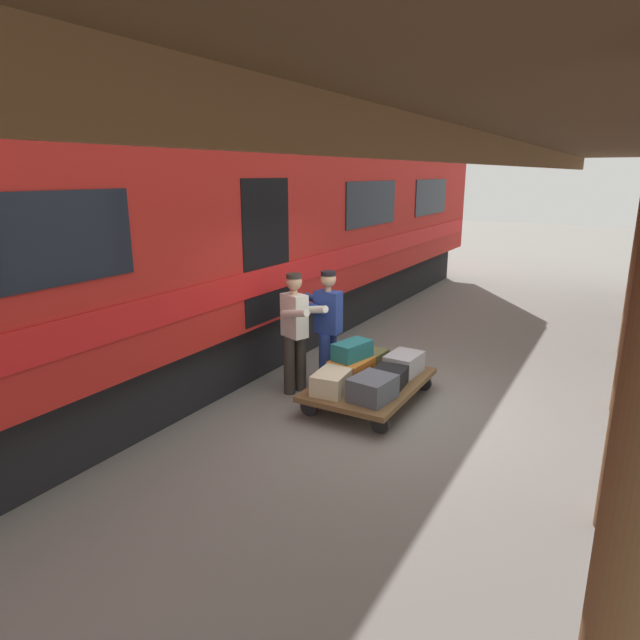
% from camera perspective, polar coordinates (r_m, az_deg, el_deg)
% --- Properties ---
extents(ground_plane, '(60.00, 60.00, 0.00)m').
position_cam_1_polar(ground_plane, '(7.31, 8.93, -9.43)').
color(ground_plane, slate).
extents(train_car, '(3.02, 19.99, 4.00)m').
position_cam_1_polar(train_car, '(8.67, -13.78, 8.38)').
color(train_car, '#B21E19').
rests_on(train_car, ground_plane).
extents(luggage_cart, '(1.24, 1.92, 0.30)m').
position_cam_1_polar(luggage_cart, '(7.43, 5.21, -6.74)').
color(luggage_cart, brown).
rests_on(luggage_cart, ground_plane).
extents(suitcase_black_hardshell, '(0.44, 0.51, 0.23)m').
position_cam_1_polar(suitcase_black_hardshell, '(7.27, 7.25, -5.96)').
color(suitcase_black_hardshell, black).
rests_on(suitcase_black_hardshell, luggage_cart).
extents(suitcase_gray_aluminum, '(0.43, 0.58, 0.28)m').
position_cam_1_polar(suitcase_gray_aluminum, '(7.72, 8.78, -4.53)').
color(suitcase_gray_aluminum, '#9EA0A5').
rests_on(suitcase_gray_aluminum, luggage_cart).
extents(suitcase_orange_carryall, '(0.50, 0.61, 0.27)m').
position_cam_1_polar(suitcase_orange_carryall, '(7.47, 3.29, -5.10)').
color(suitcase_orange_carryall, '#CC6B23').
rests_on(suitcase_orange_carryall, luggage_cart).
extents(suitcase_olive_duffel, '(0.46, 0.58, 0.22)m').
position_cam_1_polar(suitcase_olive_duffel, '(7.93, 5.00, -4.09)').
color(suitcase_olive_duffel, brown).
rests_on(suitcase_olive_duffel, luggage_cart).
extents(suitcase_cream_canvas, '(0.45, 0.66, 0.27)m').
position_cam_1_polar(suitcase_cream_canvas, '(7.04, 1.36, -6.40)').
color(suitcase_cream_canvas, beige).
rests_on(suitcase_cream_canvas, luggage_cart).
extents(suitcase_slate_roller, '(0.52, 0.60, 0.29)m').
position_cam_1_polar(suitcase_slate_roller, '(6.80, 5.53, -7.12)').
color(suitcase_slate_roller, '#4C515B').
rests_on(suitcase_slate_roller, luggage_cart).
extents(suitcase_teal_softside, '(0.42, 0.61, 0.24)m').
position_cam_1_polar(suitcase_teal_softside, '(7.43, 3.40, -3.17)').
color(suitcase_teal_softside, '#1E666B').
rests_on(suitcase_teal_softside, suitcase_orange_carryall).
extents(porter_in_overalls, '(0.67, 0.42, 1.70)m').
position_cam_1_polar(porter_in_overalls, '(7.74, 0.72, -0.53)').
color(porter_in_overalls, navy).
rests_on(porter_in_overalls, ground_plane).
extents(porter_by_door, '(0.73, 0.58, 1.70)m').
position_cam_1_polar(porter_by_door, '(7.54, -2.59, -0.99)').
color(porter_by_door, '#332D28').
rests_on(porter_by_door, ground_plane).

